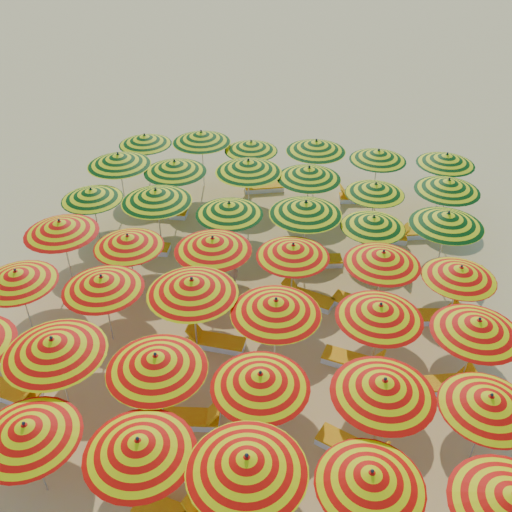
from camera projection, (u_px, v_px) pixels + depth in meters
name	position (u px, v px, depth m)	size (l,w,h in m)	color
ground	(253.00, 304.00, 18.84)	(120.00, 120.00, 0.00)	tan
umbrella_1	(26.00, 431.00, 12.10)	(2.53, 2.53, 2.44)	silver
umbrella_2	(139.00, 447.00, 11.70)	(3.03, 3.03, 2.52)	silver
umbrella_3	(247.00, 464.00, 11.24)	(3.08, 3.08, 2.65)	silver
umbrella_4	(371.00, 478.00, 11.24)	(2.90, 2.90, 2.38)	silver
umbrella_7	(53.00, 346.00, 13.85)	(2.83, 2.83, 2.71)	silver
umbrella_8	(156.00, 362.00, 13.53)	(3.15, 3.15, 2.61)	silver
umbrella_9	(260.00, 380.00, 13.20)	(2.96, 2.96, 2.50)	silver
umbrella_10	(384.00, 387.00, 12.94)	(2.52, 2.52, 2.58)	silver
umbrella_11	(489.00, 402.00, 12.82)	(2.81, 2.81, 2.37)	silver
umbrella_12	(17.00, 277.00, 16.54)	(2.76, 2.76, 2.43)	silver
umbrella_13	(102.00, 283.00, 16.21)	(2.90, 2.90, 2.49)	silver
umbrella_14	(192.00, 286.00, 15.74)	(2.69, 2.69, 2.73)	silver
umbrella_15	(276.00, 307.00, 15.18)	(3.03, 3.03, 2.62)	silver
umbrella_16	(380.00, 311.00, 15.18)	(3.03, 3.03, 2.51)	silver
umbrella_17	(478.00, 326.00, 14.70)	(2.72, 2.72, 2.50)	silver
umbrella_18	(60.00, 227.00, 18.52)	(3.18, 3.18, 2.57)	silver
umbrella_19	(128.00, 241.00, 18.13)	(2.93, 2.93, 2.39)	silver
umbrella_20	(213.00, 244.00, 17.66)	(3.21, 3.21, 2.59)	silver
umbrella_21	(293.00, 250.00, 17.61)	(2.79, 2.79, 2.44)	silver
umbrella_22	(383.00, 258.00, 17.22)	(2.80, 2.80, 2.48)	silver
umbrella_23	(460.00, 273.00, 16.84)	(2.29, 2.29, 2.33)	silver
umbrella_24	(92.00, 194.00, 20.66)	(2.59, 2.59, 2.37)	silver
umbrella_25	(156.00, 196.00, 20.04)	(2.60, 2.60, 2.67)	silver
umbrella_26	(229.00, 208.00, 19.61)	(2.66, 2.66, 2.49)	silver
umbrella_27	(306.00, 208.00, 19.34)	(3.16, 3.16, 2.66)	silver
umbrella_28	(373.00, 222.00, 19.17)	(2.76, 2.76, 2.33)	silver
umbrella_29	(447.00, 219.00, 18.84)	(3.12, 3.12, 2.61)	silver
umbrella_30	(119.00, 159.00, 22.42)	(2.65, 2.65, 2.66)	silver
umbrella_31	(175.00, 167.00, 22.06)	(2.60, 2.60, 2.59)	silver
umbrella_32	(248.00, 166.00, 21.80)	(3.20, 3.20, 2.73)	silver
umbrella_33	(309.00, 173.00, 21.59)	(2.99, 2.99, 2.60)	silver
umbrella_34	(375.00, 189.00, 21.06)	(2.89, 2.89, 2.34)	silver
umbrella_35	(448.00, 185.00, 20.91)	(3.02, 3.02, 2.54)	silver
umbrella_36	(145.00, 140.00, 24.52)	(2.61, 2.61, 2.41)	silver
umbrella_37	(201.00, 137.00, 24.24)	(2.62, 2.62, 2.65)	silver
umbrella_38	(251.00, 146.00, 24.01)	(2.27, 2.27, 2.40)	silver
umbrella_39	(316.00, 146.00, 23.52)	(2.58, 2.58, 2.64)	silver
umbrella_40	(378.00, 155.00, 23.16)	(3.02, 3.02, 2.46)	silver
umbrella_41	(446.00, 159.00, 22.85)	(3.05, 3.05, 2.47)	silver
lounger_2	(12.00, 393.00, 15.54)	(1.81, 0.92, 0.69)	white
lounger_3	(189.00, 419.00, 14.83)	(1.79, 0.79, 0.69)	white
lounger_4	(352.00, 448.00, 14.08)	(1.82, 1.21, 0.69)	white
lounger_5	(215.00, 342.00, 17.17)	(1.77, 0.69, 0.69)	white
lounger_6	(353.00, 362.00, 16.50)	(1.82, 0.96, 0.69)	white
lounger_7	(443.00, 384.00, 15.78)	(1.82, 1.03, 0.69)	white
lounger_8	(307.00, 298.00, 18.87)	(1.83, 1.11, 0.69)	white
lounger_9	(359.00, 305.00, 18.55)	(1.82, 1.19, 0.69)	white
lounger_10	(431.00, 317.00, 18.10)	(1.80, 0.86, 0.69)	white
lounger_11	(146.00, 248.00, 21.28)	(1.76, 0.66, 0.69)	white
lounger_12	(317.00, 261.00, 20.59)	(1.82, 0.96, 0.69)	white
lounger_13	(384.00, 266.00, 20.35)	(1.80, 0.82, 0.69)	white
lounger_14	(453.00, 274.00, 19.93)	(1.82, 1.21, 0.69)	white
lounger_15	(167.00, 212.00, 23.37)	(1.75, 0.65, 0.69)	white
lounger_16	(385.00, 237.00, 21.89)	(1.76, 0.66, 0.69)	white
lounger_17	(424.00, 232.00, 22.15)	(1.82, 1.01, 0.69)	white
lounger_18	(263.00, 187.00, 25.14)	(1.83, 1.08, 0.69)	white
lounger_19	(358.00, 198.00, 24.38)	(1.80, 0.85, 0.69)	white
beachgoer_a	(234.00, 267.00, 19.27)	(0.55, 0.36, 1.51)	tan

